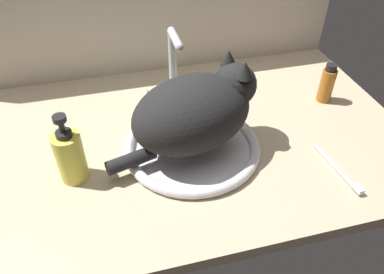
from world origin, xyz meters
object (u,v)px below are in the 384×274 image
cat (199,110)px  soap_pump_bottle (70,156)px  toothbrush (338,169)px  sink_basin (192,146)px  faucet (174,77)px  amber_bottle (327,84)px

cat → soap_pump_bottle: (-29.01, -2.71, -4.78)cm
toothbrush → cat: bearing=151.1°
sink_basin → faucet: 20.92cm
sink_basin → toothbrush: 33.81cm
soap_pump_bottle → faucet: bearing=38.4°
sink_basin → faucet: size_ratio=1.45×
sink_basin → amber_bottle: size_ratio=2.88×
toothbrush → soap_pump_bottle: bearing=167.2°
faucet → soap_pump_bottle: bearing=-141.6°
soap_pump_bottle → toothbrush: (57.53, -13.03, -5.72)cm
toothbrush → amber_bottle: bearing=67.0°
sink_basin → faucet: faucet is taller
cat → toothbrush: (28.52, -15.74, -10.50)cm
sink_basin → cat: cat is taller
toothbrush → faucet: bearing=131.0°
faucet → sink_basin: bearing=-90.0°
sink_basin → amber_bottle: amber_bottle is taller
cat → faucet: bearing=95.0°
soap_pump_bottle → toothbrush: size_ratio=1.00×
cat → amber_bottle: cat is taller
amber_bottle → toothbrush: size_ratio=0.67×
faucet → amber_bottle: (41.42, -8.18, -3.52)cm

